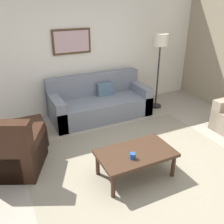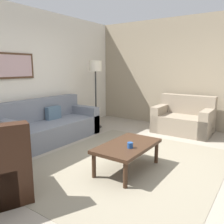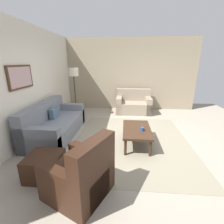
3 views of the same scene
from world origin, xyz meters
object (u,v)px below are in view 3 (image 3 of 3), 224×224
(coffee_table, at_px, (137,130))
(couch_main, at_px, (53,125))
(armchair_leather, at_px, (82,177))
(cup, at_px, (142,129))
(couch_loveseat, at_px, (133,104))
(ottoman, at_px, (45,166))
(lamp_standing, at_px, (74,77))
(framed_artwork, at_px, (21,77))

(coffee_table, bearing_deg, couch_main, 81.06)
(armchair_leather, height_order, cup, armchair_leather)
(couch_loveseat, height_order, armchair_leather, armchair_leather)
(couch_loveseat, bearing_deg, coffee_table, 179.12)
(coffee_table, bearing_deg, ottoman, 127.38)
(couch_loveseat, xyz_separation_m, armchair_leather, (-4.21, 0.93, 0.01))
(coffee_table, xyz_separation_m, lamp_standing, (1.76, 2.00, 1.05))
(coffee_table, height_order, lamp_standing, lamp_standing)
(ottoman, distance_m, coffee_table, 2.07)
(cup, xyz_separation_m, lamp_standing, (1.88, 2.11, 0.96))
(couch_main, relative_size, ottoman, 3.83)
(couch_main, xyz_separation_m, armchair_leather, (-1.95, -1.30, 0.01))
(lamp_standing, height_order, framed_artwork, framed_artwork)
(couch_loveseat, bearing_deg, lamp_standing, 112.56)
(cup, bearing_deg, framed_artwork, 88.48)
(couch_main, xyz_separation_m, lamp_standing, (1.42, -0.19, 1.11))
(ottoman, distance_m, framed_artwork, 2.08)
(armchair_leather, bearing_deg, lamp_standing, 18.20)
(coffee_table, height_order, framed_artwork, framed_artwork)
(ottoman, xyz_separation_m, coffee_table, (1.25, -1.64, 0.16))
(cup, bearing_deg, lamp_standing, 48.24)
(framed_artwork, bearing_deg, couch_main, -47.76)
(coffee_table, distance_m, cup, 0.19)
(ottoman, distance_m, cup, 2.10)
(armchair_leather, relative_size, cup, 12.74)
(couch_main, xyz_separation_m, couch_loveseat, (2.26, -2.23, 0.00))
(couch_loveseat, bearing_deg, couch_main, 135.43)
(cup, bearing_deg, ottoman, 122.89)
(coffee_table, xyz_separation_m, framed_artwork, (-0.05, 2.62, 1.22))
(couch_main, height_order, armchair_leather, armchair_leather)
(ottoman, relative_size, lamp_standing, 0.33)
(ottoman, relative_size, coffee_table, 0.51)
(ottoman, bearing_deg, lamp_standing, 6.74)
(ottoman, distance_m, lamp_standing, 3.27)
(couch_main, bearing_deg, framed_artwork, 132.24)
(coffee_table, relative_size, lamp_standing, 0.64)
(armchair_leather, bearing_deg, coffee_table, -29.02)
(lamp_standing, bearing_deg, framed_artwork, 160.93)
(armchair_leather, distance_m, cup, 1.80)
(armchair_leather, distance_m, lamp_standing, 3.71)
(lamp_standing, bearing_deg, coffee_table, -131.47)
(couch_loveseat, relative_size, coffee_table, 1.19)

